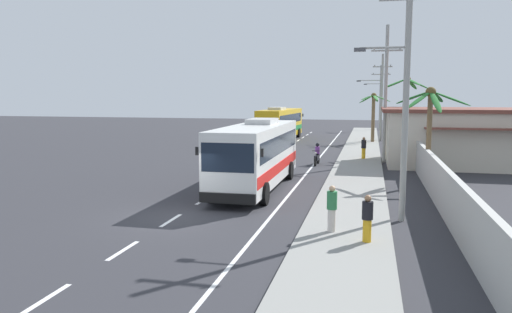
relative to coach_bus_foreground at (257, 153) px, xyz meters
name	(u,v)px	position (x,y,z in m)	size (l,w,h in m)	color
ground_plane	(176,217)	(-1.79, -6.77, -1.88)	(160.00, 160.00, 0.00)	#303035
sidewalk_kerb	(355,180)	(5.01, 3.23, -1.81)	(3.20, 90.00, 0.14)	gray
lane_markings	(290,168)	(0.56, 7.52, -1.88)	(3.87, 71.00, 0.01)	white
boundary_wall	(419,158)	(8.81, 7.23, -0.90)	(0.24, 60.00, 1.97)	#B2B2AD
coach_bus_foreground	(257,153)	(0.00, 0.00, 0.00)	(2.98, 10.93, 3.62)	white
coach_bus_far_lane	(280,123)	(-3.82, 27.90, -0.01)	(3.50, 11.20, 3.60)	gold
motorcycle_beside_bus	(317,156)	(2.16, 9.60, -1.25)	(0.56, 1.96, 1.53)	black
pedestrian_near_kerb	(367,218)	(5.76, -8.95, -0.93)	(0.36, 0.36, 1.56)	gold
pedestrian_midwalk	(364,147)	(5.32, 12.69, -0.90)	(0.36, 0.36, 1.62)	gold
pedestrian_far_walk	(332,208)	(4.54, -7.95, -0.89)	(0.36, 0.36, 1.64)	beige
utility_pole_nearest	(405,91)	(7.00, -5.37, 3.17)	(3.10, 0.24, 9.50)	#9E9E99
utility_pole_mid	(386,92)	(6.76, 11.83, 3.20)	(2.20, 0.24, 9.82)	#9E9E99
utility_pole_far	(381,95)	(6.73, 29.03, 2.96)	(3.65, 0.24, 9.14)	#9E9E99
utility_pole_distant	(380,96)	(6.90, 46.23, 2.90)	(3.58, 0.24, 8.94)	#9E9E99
palm_nearest	(373,109)	(6.00, 26.69, 1.63)	(3.27, 3.46, 5.09)	brown
palm_second	(406,100)	(8.45, 15.40, 2.59)	(3.76, 3.73, 6.38)	brown
palm_third	(430,113)	(8.89, 3.15, 2.06)	(3.91, 3.91, 5.34)	brown
roadside_building	(496,138)	(14.17, 11.39, 0.12)	(15.27, 7.52, 3.98)	beige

